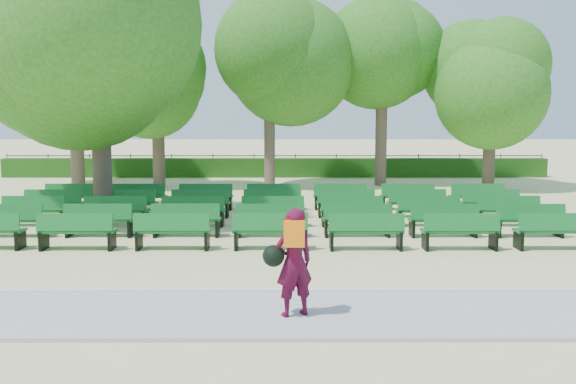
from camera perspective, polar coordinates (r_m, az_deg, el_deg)
The scene contains 9 objects.
ground at distance 16.97m, azimuth -2.08°, elevation -3.28°, with size 120.00×120.00×0.00m, color #CAC586.
paving at distance 9.77m, azimuth -3.58°, elevation -10.84°, with size 30.00×2.20×0.06m, color #A3A39F.
curb at distance 10.86m, azimuth -3.21°, elevation -8.88°, with size 30.00×0.12×0.10m, color silver.
hedge at distance 30.80m, azimuth -1.21°, elevation 2.18°, with size 26.00×0.70×0.90m, color #1D4C13.
fence at distance 31.24m, azimuth -1.19°, elevation 1.42°, with size 26.00×0.10×1.02m, color black, non-canonical shape.
tree_line at distance 26.86m, azimuth -1.36°, elevation 0.51°, with size 21.80×6.80×7.04m, color #30701E, non-canonical shape.
bench_array at distance 17.36m, azimuth -1.42°, elevation -2.75°, with size 1.70×0.62×1.05m.
tree_among at distance 19.28m, azimuth -16.57°, elevation 13.21°, with size 5.81×5.81×7.85m.
person at distance 9.40m, azimuth 0.39°, elevation -6.12°, with size 0.80×0.59×1.60m.
Camera 1 is at (0.58, -16.69, 3.01)m, focal length 40.00 mm.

